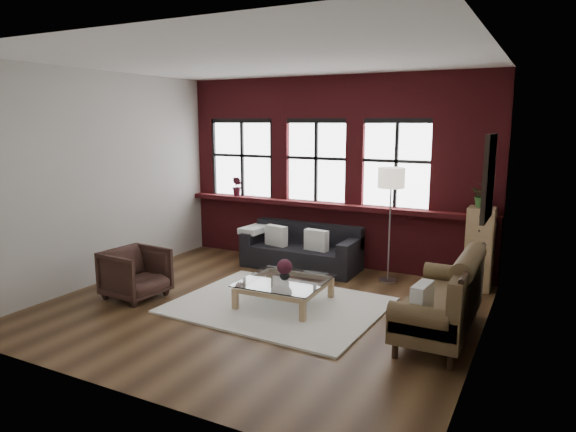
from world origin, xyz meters
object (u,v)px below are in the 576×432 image
at_px(vintage_settee, 440,294).
at_px(floor_lamp, 390,221).
at_px(vase, 285,275).
at_px(armchair, 136,273).
at_px(dark_sofa, 301,248).
at_px(coffee_table, 285,293).
at_px(drawer_chest, 480,249).

height_order(vintage_settee, floor_lamp, floor_lamp).
relative_size(vintage_settee, vase, 13.28).
bearing_deg(armchair, dark_sofa, -26.03).
xyz_separation_m(dark_sofa, coffee_table, (0.58, -1.69, -0.18)).
bearing_deg(vase, floor_lamp, 60.62).
distance_m(vintage_settee, coffee_table, 2.08).
bearing_deg(drawer_chest, vintage_settee, -95.04).
bearing_deg(armchair, drawer_chest, -53.54).
relative_size(armchair, drawer_chest, 0.63).
distance_m(vintage_settee, armchair, 4.10).
bearing_deg(dark_sofa, vase, -71.14).
distance_m(dark_sofa, coffee_table, 1.79).
height_order(vintage_settee, vase, vintage_settee).
height_order(coffee_table, drawer_chest, drawer_chest).
xyz_separation_m(vintage_settee, drawer_chest, (0.17, 1.97, 0.12)).
bearing_deg(vintage_settee, floor_lamp, 122.84).
xyz_separation_m(vase, drawer_chest, (2.22, 1.91, 0.19)).
bearing_deg(vintage_settee, dark_sofa, 146.36).
height_order(dark_sofa, vintage_settee, vintage_settee).
relative_size(vintage_settee, armchair, 2.43).
xyz_separation_m(armchair, drawer_chest, (4.22, 2.60, 0.26)).
height_order(dark_sofa, armchair, dark_sofa).
height_order(drawer_chest, floor_lamp, floor_lamp).
bearing_deg(coffee_table, vintage_settee, -1.72).
xyz_separation_m(dark_sofa, armchair, (-1.42, -2.38, -0.00)).
bearing_deg(vintage_settee, vase, 178.28).
distance_m(drawer_chest, floor_lamp, 1.35).
bearing_deg(dark_sofa, vintage_settee, -33.64).
height_order(armchair, floor_lamp, floor_lamp).
bearing_deg(drawer_chest, armchair, -148.33).
distance_m(coffee_table, drawer_chest, 2.96).
bearing_deg(dark_sofa, floor_lamp, -0.83).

